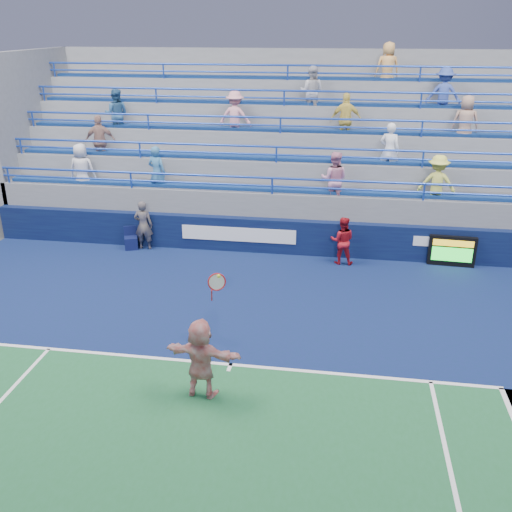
% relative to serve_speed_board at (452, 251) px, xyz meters
% --- Properties ---
extents(ground, '(120.00, 120.00, 0.00)m').
position_rel_serve_speed_board_xyz_m(ground, '(-5.43, -6.24, -0.47)').
color(ground, '#333538').
extents(sponsor_wall, '(18.00, 0.32, 1.10)m').
position_rel_serve_speed_board_xyz_m(sponsor_wall, '(-5.42, 0.26, 0.08)').
color(sponsor_wall, '#090E36').
rests_on(sponsor_wall, ground).
extents(bleacher_stand, '(18.00, 5.60, 6.13)m').
position_rel_serve_speed_board_xyz_m(bleacher_stand, '(-5.42, 4.03, 1.07)').
color(bleacher_stand, slate).
rests_on(bleacher_stand, ground).
extents(serve_speed_board, '(1.36, 0.23, 0.94)m').
position_rel_serve_speed_board_xyz_m(serve_speed_board, '(0.00, 0.00, 0.00)').
color(serve_speed_board, black).
rests_on(serve_speed_board, ground).
extents(judge_chair, '(0.52, 0.54, 0.72)m').
position_rel_serve_speed_board_xyz_m(judge_chair, '(-9.87, -0.11, -0.24)').
color(judge_chair, '#0D133E').
rests_on(judge_chair, ground).
extents(tennis_player, '(1.55, 0.65, 2.61)m').
position_rel_serve_speed_board_xyz_m(tennis_player, '(-5.77, -7.31, 0.35)').
color(tennis_player, white).
rests_on(tennis_player, ground).
extents(line_judge, '(0.61, 0.43, 1.59)m').
position_rel_serve_speed_board_xyz_m(line_judge, '(-9.44, -0.05, 0.33)').
color(line_judge, '#141938').
rests_on(line_judge, ground).
extents(ball_girl, '(0.71, 0.56, 1.46)m').
position_rel_serve_speed_board_xyz_m(ball_girl, '(-3.22, -0.30, 0.26)').
color(ball_girl, '#A2121C').
rests_on(ball_girl, ground).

